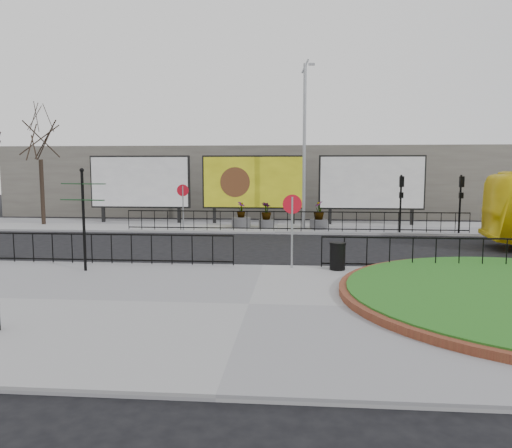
# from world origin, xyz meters

# --- Properties ---
(ground) EXTENTS (90.00, 90.00, 0.00)m
(ground) POSITION_xyz_m (0.00, 0.00, 0.00)
(ground) COLOR black
(ground) RESTS_ON ground
(pavement_near) EXTENTS (30.00, 10.00, 0.12)m
(pavement_near) POSITION_xyz_m (0.00, -5.00, 0.06)
(pavement_near) COLOR gray
(pavement_near) RESTS_ON ground
(pavement_far) EXTENTS (44.00, 6.00, 0.12)m
(pavement_far) POSITION_xyz_m (0.00, 12.00, 0.06)
(pavement_far) COLOR gray
(pavement_far) RESTS_ON ground
(railing_near_left) EXTENTS (10.00, 0.10, 1.10)m
(railing_near_left) POSITION_xyz_m (-6.00, -0.30, 0.67)
(railing_near_left) COLOR black
(railing_near_left) RESTS_ON pavement_near
(railing_near_right) EXTENTS (9.00, 0.10, 1.10)m
(railing_near_right) POSITION_xyz_m (6.50, -0.30, 0.67)
(railing_near_right) COLOR black
(railing_near_right) RESTS_ON pavement_near
(railing_far) EXTENTS (18.00, 0.10, 1.10)m
(railing_far) POSITION_xyz_m (1.00, 9.30, 0.67)
(railing_far) COLOR black
(railing_far) RESTS_ON pavement_far
(speed_sign_far) EXTENTS (0.64, 0.07, 2.47)m
(speed_sign_far) POSITION_xyz_m (-5.00, 9.40, 1.92)
(speed_sign_far) COLOR gray
(speed_sign_far) RESTS_ON pavement_far
(speed_sign_near) EXTENTS (0.64, 0.07, 2.47)m
(speed_sign_near) POSITION_xyz_m (1.00, -0.40, 1.92)
(speed_sign_near) COLOR gray
(speed_sign_near) RESTS_ON pavement_near
(billboard_left) EXTENTS (6.20, 0.31, 4.10)m
(billboard_left) POSITION_xyz_m (-8.50, 12.97, 2.60)
(billboard_left) COLOR black
(billboard_left) RESTS_ON pavement_far
(billboard_mid) EXTENTS (6.20, 0.31, 4.10)m
(billboard_mid) POSITION_xyz_m (-1.50, 12.97, 2.60)
(billboard_mid) COLOR black
(billboard_mid) RESTS_ON pavement_far
(billboard_right) EXTENTS (6.20, 0.31, 4.10)m
(billboard_right) POSITION_xyz_m (5.50, 12.97, 2.60)
(billboard_right) COLOR black
(billboard_right) RESTS_ON pavement_far
(lamp_post) EXTENTS (0.74, 0.18, 9.23)m
(lamp_post) POSITION_xyz_m (1.51, 11.00, 4.83)
(lamp_post) COLOR gray
(lamp_post) RESTS_ON pavement_far
(signal_pole_a) EXTENTS (0.22, 0.26, 3.00)m
(signal_pole_a) POSITION_xyz_m (6.50, 9.34, 2.10)
(signal_pole_a) COLOR black
(signal_pole_a) RESTS_ON pavement_far
(signal_pole_b) EXTENTS (0.22, 0.26, 3.00)m
(signal_pole_b) POSITION_xyz_m (9.50, 9.34, 2.10)
(signal_pole_b) COLOR black
(signal_pole_b) RESTS_ON pavement_far
(tree_left) EXTENTS (2.00, 2.00, 7.00)m
(tree_left) POSITION_xyz_m (-14.00, 11.50, 3.62)
(tree_left) COLOR #2D2119
(tree_left) RESTS_ON pavement_far
(building_backdrop) EXTENTS (40.00, 10.00, 5.00)m
(building_backdrop) POSITION_xyz_m (0.00, 22.00, 2.50)
(building_backdrop) COLOR slate
(building_backdrop) RESTS_ON ground
(fingerpost_sign) EXTENTS (1.57, 0.52, 3.35)m
(fingerpost_sign) POSITION_xyz_m (-5.74, -1.44, 2.14)
(fingerpost_sign) COLOR black
(fingerpost_sign) RESTS_ON pavement_near
(litter_bin) EXTENTS (0.55, 0.55, 0.91)m
(litter_bin) POSITION_xyz_m (2.51, -0.60, 0.58)
(litter_bin) COLOR black
(litter_bin) RESTS_ON pavement_near
(planter_a) EXTENTS (1.08, 1.08, 1.44)m
(planter_a) POSITION_xyz_m (-2.03, 11.00, 0.58)
(planter_a) COLOR #4C4C4F
(planter_a) RESTS_ON pavement_far
(planter_b) EXTENTS (0.86, 0.86, 1.44)m
(planter_b) POSITION_xyz_m (-0.60, 11.00, 0.69)
(planter_b) COLOR #4C4C4F
(planter_b) RESTS_ON pavement_far
(planter_c) EXTENTS (0.99, 0.99, 1.56)m
(planter_c) POSITION_xyz_m (2.34, 10.57, 0.70)
(planter_c) COLOR #4C4C4F
(planter_c) RESTS_ON pavement_far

